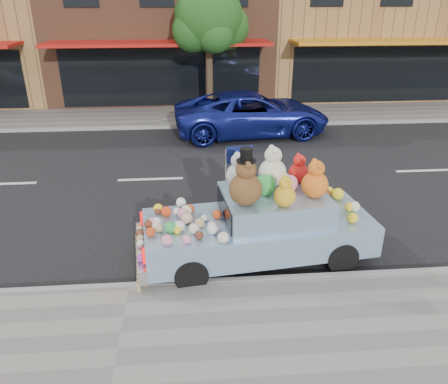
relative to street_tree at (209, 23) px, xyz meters
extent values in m
plane|color=black|center=(-2.03, -6.55, -3.69)|extent=(120.00, 120.00, 0.00)
cube|color=gray|center=(-2.03, -13.05, -3.63)|extent=(60.00, 3.00, 0.12)
cube|color=gray|center=(-2.03, -0.05, -3.63)|extent=(60.00, 3.00, 0.12)
cube|color=gray|center=(-2.03, -11.55, -3.63)|extent=(60.00, 0.12, 0.13)
cube|color=gray|center=(-2.03, -1.55, -3.63)|extent=(60.00, 0.12, 0.13)
cube|color=brown|center=(-2.03, 5.45, -0.19)|extent=(10.00, 8.00, 7.00)
cube|color=black|center=(-2.03, 1.43, -2.29)|extent=(8.50, 0.06, 2.40)
cube|color=#B61810|center=(-2.03, 0.55, -0.79)|extent=(9.00, 1.80, 0.12)
cube|color=olive|center=(7.97, 5.45, -0.19)|extent=(10.00, 8.00, 7.00)
cube|color=black|center=(7.97, 1.43, -2.29)|extent=(8.50, 0.06, 2.40)
cube|color=orange|center=(7.97, 0.55, -0.79)|extent=(9.00, 1.80, 0.12)
cylinder|color=#38281C|center=(-0.03, -0.05, -2.09)|extent=(0.28, 0.28, 3.20)
sphere|color=#1C4B15|center=(-0.03, -0.05, 0.23)|extent=(2.60, 2.60, 2.60)
sphere|color=#1C4B15|center=(0.67, 0.25, -0.17)|extent=(1.80, 1.80, 1.80)
sphere|color=#1C4B15|center=(-0.63, -0.25, -0.27)|extent=(1.60, 1.60, 1.60)
sphere|color=#1C4B15|center=(0.17, -0.65, -0.37)|extent=(1.40, 1.40, 1.40)
sphere|color=#1C4B15|center=(-0.33, 0.55, -0.07)|extent=(1.60, 1.60, 1.60)
imported|color=navy|center=(1.37, -2.55, -2.92)|extent=(5.76, 3.08, 1.54)
cylinder|color=black|center=(1.83, -11.27, -3.39)|extent=(0.62, 0.27, 0.60)
cylinder|color=black|center=(1.65, -9.72, -3.39)|extent=(0.62, 0.27, 0.60)
cylinder|color=black|center=(-0.95, -11.60, -3.39)|extent=(0.62, 0.27, 0.60)
cylinder|color=black|center=(-1.13, -10.05, -3.39)|extent=(0.62, 0.27, 0.60)
cube|color=#89ACCD|center=(0.35, -10.66, -3.14)|extent=(4.47, 2.19, 0.60)
cube|color=#89ACCD|center=(0.65, -10.62, -2.59)|extent=(2.06, 1.71, 0.50)
cube|color=silver|center=(-1.86, -10.92, -3.29)|extent=(0.36, 1.79, 0.26)
cube|color=red|center=(-1.73, -11.58, -2.97)|extent=(0.09, 0.29, 0.16)
cube|color=red|center=(-1.89, -10.23, -2.97)|extent=(0.09, 0.29, 0.16)
cube|color=black|center=(-0.30, -10.73, -2.59)|extent=(0.19, 1.30, 0.40)
sphere|color=brown|center=(0.04, -11.05, -2.05)|extent=(0.58, 0.58, 0.58)
sphere|color=brown|center=(0.04, -11.05, -1.68)|extent=(0.36, 0.36, 0.36)
sphere|color=brown|center=(0.04, -11.17, -1.56)|extent=(0.14, 0.14, 0.14)
sphere|color=brown|center=(0.04, -10.92, -1.56)|extent=(0.14, 0.14, 0.14)
cylinder|color=black|center=(0.04, -11.05, -1.53)|extent=(0.34, 0.34, 0.02)
cylinder|color=black|center=(0.04, -11.05, -1.42)|extent=(0.22, 0.22, 0.22)
sphere|color=beige|center=(0.65, -10.27, -2.07)|extent=(0.54, 0.54, 0.54)
sphere|color=beige|center=(0.65, -10.27, -1.73)|extent=(0.33, 0.33, 0.33)
sphere|color=beige|center=(0.65, -10.39, -1.62)|extent=(0.13, 0.13, 0.13)
sphere|color=beige|center=(0.65, -10.15, -1.62)|extent=(0.13, 0.13, 0.13)
sphere|color=orange|center=(1.33, -10.85, -2.10)|extent=(0.48, 0.48, 0.48)
sphere|color=orange|center=(1.33, -10.85, -1.79)|extent=(0.30, 0.30, 0.30)
sphere|color=orange|center=(1.33, -10.95, -1.69)|extent=(0.11, 0.11, 0.11)
sphere|color=orange|center=(1.33, -10.74, -1.69)|extent=(0.11, 0.11, 0.11)
sphere|color=red|center=(1.19, -10.16, -2.15)|extent=(0.39, 0.39, 0.39)
sphere|color=red|center=(1.19, -10.16, -1.89)|extent=(0.24, 0.24, 0.24)
sphere|color=red|center=(1.19, -10.24, -1.81)|extent=(0.09, 0.09, 0.09)
sphere|color=red|center=(1.19, -10.07, -1.81)|extent=(0.09, 0.09, 0.09)
sphere|color=silver|center=(0.00, -10.25, -2.12)|extent=(0.46, 0.46, 0.46)
sphere|color=silver|center=(0.00, -10.25, -1.82)|extent=(0.28, 0.28, 0.28)
sphere|color=silver|center=(0.00, -10.34, -1.73)|extent=(0.11, 0.11, 0.11)
sphere|color=silver|center=(0.00, -10.15, -1.73)|extent=(0.11, 0.11, 0.11)
sphere|color=orange|center=(0.71, -11.17, -2.15)|extent=(0.38, 0.38, 0.38)
sphere|color=orange|center=(0.71, -11.17, -1.91)|extent=(0.24, 0.24, 0.24)
sphere|color=orange|center=(0.71, -11.25, -1.83)|extent=(0.09, 0.09, 0.09)
sphere|color=orange|center=(0.71, -11.09, -1.83)|extent=(0.09, 0.09, 0.09)
sphere|color=green|center=(0.45, -10.65, -2.16)|extent=(0.40, 0.40, 0.40)
sphere|color=pink|center=(0.94, -10.54, -2.19)|extent=(0.32, 0.32, 0.32)
sphere|color=silver|center=(-1.19, -10.40, -2.77)|extent=(0.15, 0.15, 0.15)
sphere|color=#B53A13|center=(-0.43, -10.60, -2.75)|extent=(0.18, 0.18, 0.18)
sphere|color=silver|center=(-1.56, -10.82, -2.75)|extent=(0.18, 0.18, 0.18)
sphere|color=pink|center=(-1.01, -11.46, -2.76)|extent=(0.16, 0.16, 0.16)
sphere|color=pink|center=(-1.62, -10.84, -2.75)|extent=(0.19, 0.19, 0.19)
sphere|color=tan|center=(-1.51, -11.02, -2.76)|extent=(0.17, 0.17, 0.17)
sphere|color=green|center=(-1.29, -11.07, -2.74)|extent=(0.21, 0.21, 0.21)
sphere|color=tan|center=(-0.77, -10.91, -2.75)|extent=(0.18, 0.18, 0.18)
sphere|color=silver|center=(-0.68, -10.70, -2.78)|extent=(0.13, 0.13, 0.13)
sphere|color=#542618|center=(-1.68, -10.88, -2.76)|extent=(0.17, 0.17, 0.17)
sphere|color=red|center=(-1.39, -10.43, -2.74)|extent=(0.20, 0.20, 0.20)
sphere|color=silver|center=(-1.11, -10.06, -2.74)|extent=(0.20, 0.20, 0.20)
sphere|color=#542618|center=(-1.56, -10.33, -2.77)|extent=(0.14, 0.14, 0.14)
sphere|color=beige|center=(-1.54, -11.00, -2.75)|extent=(0.18, 0.18, 0.18)
sphere|color=#B53A13|center=(-1.64, -11.17, -2.76)|extent=(0.17, 0.17, 0.17)
sphere|color=beige|center=(-0.87, -11.14, -2.74)|extent=(0.20, 0.20, 0.20)
sphere|color=yellow|center=(-1.17, -11.12, -2.77)|extent=(0.14, 0.14, 0.14)
sphere|color=silver|center=(-0.55, -11.18, -2.74)|extent=(0.20, 0.20, 0.20)
sphere|color=pink|center=(-1.07, -10.58, -2.73)|extent=(0.22, 0.22, 0.22)
sphere|color=#B53A13|center=(-0.95, -10.35, -2.75)|extent=(0.19, 0.19, 0.19)
sphere|color=pink|center=(-1.34, -11.49, -2.75)|extent=(0.20, 0.20, 0.20)
sphere|color=beige|center=(-1.01, -10.45, -2.74)|extent=(0.22, 0.22, 0.22)
sphere|color=silver|center=(-0.55, -11.04, -2.76)|extent=(0.17, 0.17, 0.17)
sphere|color=beige|center=(-0.55, -11.04, -2.76)|extent=(0.16, 0.16, 0.16)
sphere|color=yellow|center=(-1.55, -10.27, -2.75)|extent=(0.19, 0.19, 0.19)
sphere|color=beige|center=(-1.13, -11.02, -2.74)|extent=(0.20, 0.20, 0.20)
sphere|color=#542618|center=(-0.79, -11.33, -2.77)|extent=(0.15, 0.15, 0.15)
sphere|color=beige|center=(-0.39, -11.49, -2.74)|extent=(0.20, 0.20, 0.20)
sphere|color=#D8A88C|center=(-1.00, -10.76, -2.72)|extent=(0.22, 0.22, 0.22)
sphere|color=purple|center=(-1.79, -11.46, -3.08)|extent=(0.16, 0.16, 0.16)
sphere|color=pink|center=(-1.85, -11.01, -3.10)|extent=(0.13, 0.13, 0.13)
sphere|color=#542618|center=(-1.89, -10.68, -3.08)|extent=(0.17, 0.17, 0.17)
sphere|color=tan|center=(-1.92, -10.35, -3.10)|extent=(0.13, 0.13, 0.13)
sphere|color=tan|center=(-1.87, -10.82, -3.09)|extent=(0.15, 0.15, 0.15)
sphere|color=tan|center=(-1.91, -10.44, -3.10)|extent=(0.14, 0.14, 0.14)
sphere|color=#542618|center=(-1.92, -10.38, -3.10)|extent=(0.13, 0.13, 0.13)
sphere|color=beige|center=(-1.85, -11.00, -3.09)|extent=(0.15, 0.15, 0.15)
sphere|color=tan|center=(-1.80, -11.40, -3.08)|extent=(0.16, 0.16, 0.16)
sphere|color=yellow|center=(2.14, -9.86, -2.74)|extent=(0.20, 0.20, 0.20)
sphere|color=yellow|center=(2.16, -10.51, -2.75)|extent=(0.18, 0.18, 0.18)
sphere|color=yellow|center=(1.98, -9.77, -2.74)|extent=(0.20, 0.20, 0.20)
sphere|color=yellow|center=(2.06, -10.97, -2.74)|extent=(0.20, 0.20, 0.20)
sphere|color=yellow|center=(2.11, -9.97, -2.72)|extent=(0.25, 0.25, 0.25)
sphere|color=#542618|center=(1.88, -9.86, -2.74)|extent=(0.20, 0.20, 0.20)
sphere|color=beige|center=(2.26, -10.52, -2.74)|extent=(0.20, 0.20, 0.20)
cylinder|color=#997A54|center=(-1.84, -11.77, -3.53)|extent=(0.06, 0.06, 0.17)
sphere|color=#997A54|center=(-1.84, -11.77, -3.43)|extent=(0.07, 0.07, 0.07)
cylinder|color=#997A54|center=(-1.85, -11.65, -3.53)|extent=(0.06, 0.06, 0.17)
sphere|color=#997A54|center=(-1.85, -11.65, -3.43)|extent=(0.07, 0.07, 0.07)
cylinder|color=#997A54|center=(-1.87, -11.53, -3.53)|extent=(0.06, 0.06, 0.17)
sphere|color=#997A54|center=(-1.87, -11.53, -3.43)|extent=(0.07, 0.07, 0.07)
cylinder|color=#997A54|center=(-1.88, -11.41, -3.53)|extent=(0.06, 0.06, 0.17)
sphere|color=#997A54|center=(-1.88, -11.41, -3.43)|extent=(0.07, 0.07, 0.07)
cylinder|color=#997A54|center=(-1.90, -11.29, -3.53)|extent=(0.06, 0.06, 0.17)
sphere|color=#997A54|center=(-1.90, -11.29, -3.43)|extent=(0.07, 0.07, 0.07)
cylinder|color=#997A54|center=(-1.91, -11.17, -3.53)|extent=(0.06, 0.06, 0.17)
sphere|color=#997A54|center=(-1.91, -11.17, -3.43)|extent=(0.07, 0.07, 0.07)
cylinder|color=#997A54|center=(-1.92, -11.05, -3.53)|extent=(0.06, 0.06, 0.17)
sphere|color=#997A54|center=(-1.92, -11.05, -3.43)|extent=(0.07, 0.07, 0.07)
cylinder|color=#997A54|center=(-1.94, -10.92, -3.53)|extent=(0.06, 0.06, 0.17)
sphere|color=#997A54|center=(-1.94, -10.92, -3.43)|extent=(0.07, 0.07, 0.07)
cylinder|color=#997A54|center=(-1.95, -10.80, -3.53)|extent=(0.06, 0.06, 0.17)
sphere|color=#997A54|center=(-1.95, -10.80, -3.43)|extent=(0.07, 0.07, 0.07)
cylinder|color=#997A54|center=(-1.97, -10.68, -3.53)|extent=(0.06, 0.06, 0.17)
sphere|color=#997A54|center=(-1.97, -10.68, -3.43)|extent=(0.07, 0.07, 0.07)
cylinder|color=#997A54|center=(-1.98, -10.56, -3.53)|extent=(0.06, 0.06, 0.17)
sphere|color=#997A54|center=(-1.98, -10.56, -3.43)|extent=(0.07, 0.07, 0.07)
cylinder|color=#997A54|center=(-1.99, -10.44, -3.53)|extent=(0.06, 0.06, 0.17)
sphere|color=#997A54|center=(-1.99, -10.44, -3.43)|extent=(0.07, 0.07, 0.07)
cylinder|color=#997A54|center=(-2.01, -10.32, -3.53)|extent=(0.06, 0.06, 0.17)
sphere|color=#997A54|center=(-2.01, -10.32, -3.43)|extent=(0.07, 0.07, 0.07)
cylinder|color=#997A54|center=(-2.02, -10.20, -3.53)|extent=(0.06, 0.06, 0.17)
sphere|color=#997A54|center=(-2.02, -10.20, -3.43)|extent=(0.07, 0.07, 0.07)
cylinder|color=#997A54|center=(-2.04, -10.08, -3.53)|extent=(0.06, 0.06, 0.17)
sphere|color=#997A54|center=(-2.04, -10.08, -3.43)|extent=(0.07, 0.07, 0.07)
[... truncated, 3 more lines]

